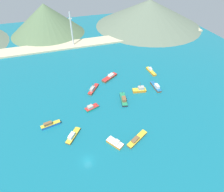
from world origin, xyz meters
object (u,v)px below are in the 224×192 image
at_px(fishing_boat_7, 151,71).
at_px(fishing_boat_9, 140,90).
at_px(fishing_boat_3, 110,77).
at_px(radio_tower, 72,30).
at_px(fishing_boat_5, 91,108).
at_px(fishing_boat_0, 137,139).
at_px(fishing_boat_8, 50,125).
at_px(fishing_boat_2, 73,136).
at_px(fishing_boat_1, 93,89).
at_px(fishing_boat_10, 156,87).
at_px(fishing_boat_4, 115,143).
at_px(fishing_boat_6, 124,99).

xyz_separation_m(fishing_boat_7, fishing_boat_9, (-14.56, -15.64, 0.35)).
height_order(fishing_boat_3, radio_tower, radio_tower).
height_order(fishing_boat_3, fishing_boat_5, fishing_boat_3).
distance_m(fishing_boat_0, fishing_boat_8, 37.66).
xyz_separation_m(fishing_boat_2, radio_tower, (14.53, 87.24, 11.80)).
xyz_separation_m(fishing_boat_1, fishing_boat_5, (-4.23, -13.93, -0.09)).
relative_size(fishing_boat_3, fishing_boat_10, 1.11).
height_order(fishing_boat_0, fishing_boat_1, fishing_boat_1).
xyz_separation_m(fishing_boat_0, fishing_boat_9, (14.48, 29.61, 0.43)).
bearing_deg(fishing_boat_3, fishing_boat_7, -2.42).
xyz_separation_m(fishing_boat_4, radio_tower, (-0.95, 95.94, 11.86)).
height_order(fishing_boat_6, fishing_boat_8, fishing_boat_6).
xyz_separation_m(fishing_boat_4, fishing_boat_8, (-23.82, 17.73, 0.18)).
bearing_deg(fishing_boat_1, radio_tower, 90.92).
bearing_deg(fishing_boat_5, radio_tower, 87.41).
xyz_separation_m(fishing_boat_3, fishing_boat_4, (-11.94, -45.48, -0.05)).
relative_size(fishing_boat_2, fishing_boat_6, 0.80).
bearing_deg(fishing_boat_1, fishing_boat_3, 35.04).
xyz_separation_m(fishing_boat_0, fishing_boat_5, (-13.16, 24.05, 0.10)).
height_order(fishing_boat_0, fishing_boat_6, fishing_boat_6).
bearing_deg(fishing_boat_2, fishing_boat_7, 33.72).
bearing_deg(fishing_boat_6, fishing_boat_4, -117.56).
relative_size(fishing_boat_0, fishing_boat_10, 1.08).
distance_m(fishing_boat_3, fishing_boat_4, 47.02).
bearing_deg(fishing_boat_3, fishing_boat_0, -93.72).
height_order(fishing_boat_4, fishing_boat_9, fishing_boat_9).
bearing_deg(fishing_boat_8, fishing_boat_4, -36.66).
bearing_deg(fishing_boat_1, fishing_boat_9, -19.68).
relative_size(fishing_boat_1, fishing_boat_2, 1.09).
xyz_separation_m(fishing_boat_7, fishing_boat_10, (-4.87, -15.64, 0.17)).
height_order(fishing_boat_7, fishing_boat_8, fishing_boat_8).
relative_size(fishing_boat_1, fishing_boat_8, 1.08).
distance_m(fishing_boat_1, fishing_boat_5, 14.56).
height_order(fishing_boat_1, fishing_boat_5, fishing_boat_1).
distance_m(fishing_boat_6, fishing_boat_8, 36.91).
height_order(fishing_boat_1, fishing_boat_8, fishing_boat_1).
relative_size(fishing_boat_6, fishing_boat_9, 1.41).
bearing_deg(fishing_boat_4, fishing_boat_9, 50.84).
height_order(fishing_boat_6, radio_tower, radio_tower).
distance_m(fishing_boat_0, fishing_boat_4, 8.97).
bearing_deg(fishing_boat_7, fishing_boat_10, -107.31).
height_order(fishing_boat_4, radio_tower, radio_tower).
distance_m(fishing_boat_5, fishing_boat_9, 28.20).
bearing_deg(fishing_boat_9, radio_tower, 109.92).
bearing_deg(fishing_boat_9, fishing_boat_1, 160.32).
bearing_deg(fishing_boat_4, fishing_boat_0, -5.57).
bearing_deg(fishing_boat_4, fishing_boat_5, 100.35).
height_order(fishing_boat_7, radio_tower, radio_tower).
bearing_deg(fishing_boat_3, fishing_boat_10, -38.35).
height_order(fishing_boat_0, fishing_boat_8, fishing_boat_8).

